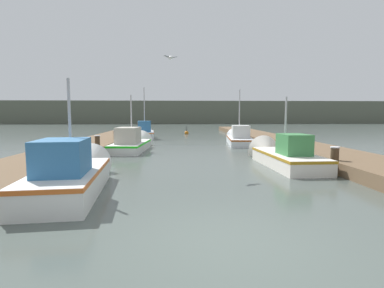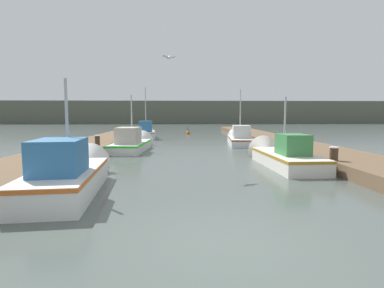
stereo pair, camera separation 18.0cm
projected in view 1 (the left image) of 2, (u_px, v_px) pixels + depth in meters
The scene contains 15 objects.
ground_plane at pixel (230, 242), 5.13m from camera, with size 200.00×200.00×0.00m.
dock_left at pixel (99, 142), 20.70m from camera, with size 2.97×40.00×0.47m.
dock_right at pixel (278, 142), 21.31m from camera, with size 2.97×40.00×0.47m.
distant_shore_ridge at pixel (181, 112), 74.65m from camera, with size 120.00×16.00×5.15m.
fishing_boat_0 at pixel (74, 172), 8.72m from camera, with size 2.11×5.52×3.59m.
fishing_boat_1 at pixel (282, 155), 13.09m from camera, with size 1.86×5.53×3.42m.
fishing_boat_2 at pixel (133, 143), 18.42m from camera, with size 1.99×5.73×3.85m.
fishing_boat_3 at pixel (238, 138), 22.49m from camera, with size 2.18×6.35×4.46m.
fishing_boat_4 at pixel (145, 133), 27.25m from camera, with size 1.98×4.79×4.99m.
mooring_piling_0 at pixel (335, 160), 11.18m from camera, with size 0.34×0.34×0.98m.
mooring_piling_1 at pixel (116, 139), 19.54m from camera, with size 0.34×0.34×1.16m.
mooring_piling_2 at pixel (98, 146), 15.40m from camera, with size 0.29×0.29×1.10m.
mooring_piling_3 at pixel (139, 129), 31.07m from camera, with size 0.31×0.31×1.36m.
channel_buoy at pixel (187, 133), 32.84m from camera, with size 0.44×0.44×0.94m.
seagull_lead at pixel (170, 57), 11.51m from camera, with size 0.54×0.36×0.12m.
Camera 1 is at (-0.89, -4.90, 2.19)m, focal length 28.00 mm.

